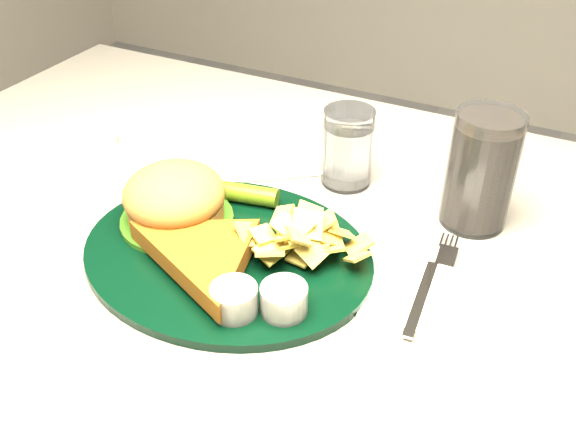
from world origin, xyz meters
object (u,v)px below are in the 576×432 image
water_glass (348,148)px  cola_glass (481,170)px  fork_napkin (424,293)px  table (273,425)px  dinner_plate (225,231)px

water_glass → cola_glass: cola_glass is taller
cola_glass → fork_napkin: cola_glass is taller
table → water_glass: 0.45m
table → cola_glass: bearing=31.3°
dinner_plate → water_glass: water_glass is taller
dinner_plate → cola_glass: bearing=39.5°
water_glass → fork_napkin: (0.16, -0.17, -0.05)m
table → water_glass: (0.04, 0.14, 0.43)m
water_glass → fork_napkin: 0.24m
dinner_plate → cola_glass: (0.23, 0.20, 0.03)m
table → cola_glass: 0.51m
table → dinner_plate: size_ratio=3.55×
dinner_plate → water_glass: size_ratio=3.23×
dinner_plate → cola_glass: size_ratio=2.32×
table → fork_napkin: size_ratio=7.53×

